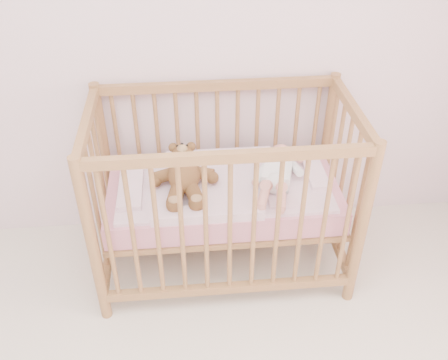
{
  "coord_description": "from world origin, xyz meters",
  "views": [
    {
      "loc": [
        0.23,
        -0.51,
        2.13
      ],
      "look_at": [
        0.42,
        1.55,
        0.62
      ],
      "focal_mm": 40.0,
      "sensor_mm": 36.0,
      "label": 1
    }
  ],
  "objects": [
    {
      "name": "mattress",
      "position": [
        0.42,
        1.6,
        0.49
      ],
      "size": [
        1.22,
        0.62,
        0.13
      ],
      "primitive_type": "cube",
      "color": "pink",
      "rests_on": "crib"
    },
    {
      "name": "wall_back",
      "position": [
        0.0,
        2.0,
        1.35
      ],
      "size": [
        4.0,
        0.02,
        2.7
      ],
      "primitive_type": "cube",
      "color": "silver",
      "rests_on": "floor"
    },
    {
      "name": "crib",
      "position": [
        0.42,
        1.6,
        0.5
      ],
      "size": [
        1.36,
        0.76,
        1.0
      ],
      "primitive_type": null,
      "color": "#A17B44",
      "rests_on": "floor"
    },
    {
      "name": "blanket",
      "position": [
        0.42,
        1.6,
        0.56
      ],
      "size": [
        1.1,
        0.58,
        0.06
      ],
      "primitive_type": null,
      "color": "pink",
      "rests_on": "mattress"
    },
    {
      "name": "teddy_bear",
      "position": [
        0.22,
        1.58,
        0.65
      ],
      "size": [
        0.38,
        0.53,
        0.15
      ],
      "primitive_type": null,
      "rotation": [
        0.0,
        0.0,
        0.01
      ],
      "color": "brown",
      "rests_on": "blanket"
    },
    {
      "name": "baby",
      "position": [
        0.71,
        1.58,
        0.64
      ],
      "size": [
        0.41,
        0.6,
        0.13
      ],
      "primitive_type": null,
      "rotation": [
        0.0,
        0.0,
        -0.29
      ],
      "color": "white",
      "rests_on": "blanket"
    }
  ]
}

